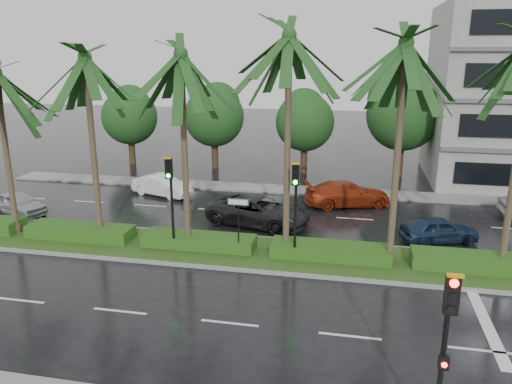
% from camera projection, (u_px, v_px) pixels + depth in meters
% --- Properties ---
extents(ground, '(120.00, 120.00, 0.00)m').
position_uv_depth(ground, '(259.00, 264.00, 21.56)').
color(ground, black).
rests_on(ground, ground).
extents(far_sidewalk, '(40.00, 2.00, 0.12)m').
position_uv_depth(far_sidewalk, '(294.00, 190.00, 32.86)').
color(far_sidewalk, slate).
rests_on(far_sidewalk, ground).
extents(median, '(36.00, 4.00, 0.15)m').
position_uv_depth(median, '(263.00, 253.00, 22.48)').
color(median, gray).
rests_on(median, ground).
extents(hedge, '(35.20, 1.40, 0.60)m').
position_uv_depth(hedge, '(263.00, 246.00, 22.38)').
color(hedge, '#224A15').
rests_on(hedge, median).
extents(lane_markings, '(34.00, 13.06, 0.01)m').
position_uv_depth(lane_markings, '(329.00, 274.00, 20.57)').
color(lane_markings, silver).
rests_on(lane_markings, ground).
extents(palm_row, '(26.30, 4.20, 10.15)m').
position_uv_depth(palm_row, '(234.00, 68.00, 20.54)').
color(palm_row, '#423226').
rests_on(palm_row, median).
extents(signal_near, '(0.34, 0.45, 4.36)m').
position_uv_depth(signal_near, '(444.00, 353.00, 10.87)').
color(signal_near, black).
rests_on(signal_near, near_sidewalk).
extents(signal_median_left, '(0.34, 0.42, 4.36)m').
position_uv_depth(signal_median_left, '(171.00, 190.00, 21.81)').
color(signal_median_left, black).
rests_on(signal_median_left, median).
extents(signal_median_right, '(0.34, 0.42, 4.36)m').
position_uv_depth(signal_median_right, '(295.00, 197.00, 20.74)').
color(signal_median_right, black).
rests_on(signal_median_right, median).
extents(street_sign, '(0.95, 0.09, 2.60)m').
position_uv_depth(street_sign, '(238.00, 212.00, 21.63)').
color(street_sign, black).
rests_on(street_sign, median).
extents(bg_trees, '(32.74, 5.19, 7.50)m').
position_uv_depth(bg_trees, '(329.00, 114.00, 36.59)').
color(bg_trees, '#342717').
rests_on(bg_trees, ground).
extents(car_silver, '(2.68, 4.02, 1.27)m').
position_uv_depth(car_silver, '(18.00, 203.00, 27.99)').
color(car_silver, '#AEB1B6').
rests_on(car_silver, ground).
extents(car_white, '(2.55, 4.25, 1.32)m').
position_uv_depth(car_white, '(162.00, 185.00, 31.65)').
color(car_white, white).
rests_on(car_white, ground).
extents(car_darkgrey, '(3.82, 5.93, 1.52)m').
position_uv_depth(car_darkgrey, '(258.00, 211.00, 26.22)').
color(car_darkgrey, black).
rests_on(car_darkgrey, ground).
extents(car_red, '(3.65, 5.47, 1.47)m').
position_uv_depth(car_red, '(347.00, 194.00, 29.53)').
color(car_red, maroon).
rests_on(car_red, ground).
extents(car_blue, '(2.58, 3.95, 1.25)m').
position_uv_depth(car_blue, '(439.00, 230.00, 23.91)').
color(car_blue, '#172A47').
rests_on(car_blue, ground).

